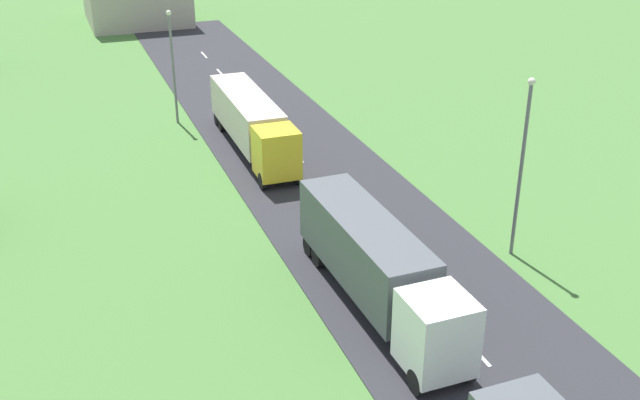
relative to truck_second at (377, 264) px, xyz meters
name	(u,v)px	position (x,y,z in m)	size (l,w,h in m)	color
truck_second	(377,264)	(0.00, 0.00, 0.00)	(2.72, 12.65, 3.72)	white
truck_third	(252,121)	(0.05, 19.88, -0.11)	(2.60, 13.32, 3.47)	yellow
lamppost_second	(522,161)	(8.32, 2.09, 2.79)	(0.36, 0.36, 8.99)	slate
lamppost_third	(173,61)	(-3.53, 27.37, 2.34)	(0.36, 0.36, 8.11)	slate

